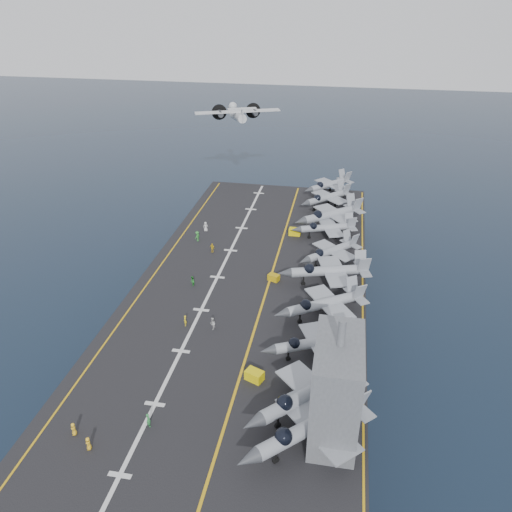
% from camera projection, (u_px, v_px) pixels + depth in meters
% --- Properties ---
extents(ground, '(500.00, 500.00, 0.00)m').
position_uv_depth(ground, '(252.00, 330.00, 89.45)').
color(ground, '#142135').
rests_on(ground, ground).
extents(hull, '(36.00, 90.00, 10.00)m').
position_uv_depth(hull, '(252.00, 307.00, 87.06)').
color(hull, '#56595E').
rests_on(hull, ground).
extents(flight_deck, '(38.00, 92.00, 0.40)m').
position_uv_depth(flight_deck, '(252.00, 282.00, 84.58)').
color(flight_deck, black).
rests_on(flight_deck, hull).
extents(foul_line, '(0.35, 90.00, 0.02)m').
position_uv_depth(foul_line, '(269.00, 282.00, 83.99)').
color(foul_line, gold).
rests_on(foul_line, flight_deck).
extents(landing_centerline, '(0.50, 90.00, 0.02)m').
position_uv_depth(landing_centerline, '(217.00, 277.00, 85.43)').
color(landing_centerline, silver).
rests_on(landing_centerline, flight_deck).
extents(deck_edge_port, '(0.25, 90.00, 0.02)m').
position_uv_depth(deck_edge_port, '(156.00, 271.00, 87.20)').
color(deck_edge_port, gold).
rests_on(deck_edge_port, flight_deck).
extents(deck_edge_stbd, '(0.25, 90.00, 0.02)m').
position_uv_depth(deck_edge_stbd, '(363.00, 291.00, 81.51)').
color(deck_edge_stbd, gold).
rests_on(deck_edge_stbd, flight_deck).
extents(island_superstructure, '(5.00, 10.00, 15.00)m').
position_uv_depth(island_superstructure, '(337.00, 379.00, 52.58)').
color(island_superstructure, '#56595E').
rests_on(island_superstructure, flight_deck).
extents(fighter_jet_0, '(19.12, 18.85, 5.60)m').
position_uv_depth(fighter_jet_0, '(311.00, 425.00, 53.06)').
color(fighter_jet_0, '#A2ACB2').
rests_on(fighter_jet_0, flight_deck).
extents(fighter_jet_1, '(18.83, 18.81, 5.55)m').
position_uv_depth(fighter_jet_1, '(309.00, 393.00, 57.34)').
color(fighter_jet_1, '#9EA6AD').
rests_on(fighter_jet_1, flight_deck).
extents(fighter_jet_2, '(15.88, 13.73, 4.64)m').
position_uv_depth(fighter_jet_2, '(315.00, 342.00, 66.26)').
color(fighter_jet_2, '#8D949C').
rests_on(fighter_jet_2, flight_deck).
extents(fighter_jet_3, '(17.55, 16.11, 5.07)m').
position_uv_depth(fighter_jet_3, '(325.00, 303.00, 74.08)').
color(fighter_jet_3, gray).
rests_on(fighter_jet_3, flight_deck).
extents(fighter_jet_4, '(17.47, 14.03, 5.29)m').
position_uv_depth(fighter_jet_4, '(329.00, 270.00, 82.35)').
color(fighter_jet_4, '#A0A9B2').
rests_on(fighter_jet_4, flight_deck).
extents(fighter_jet_5, '(15.30, 15.41, 4.52)m').
position_uv_depth(fighter_jet_5, '(331.00, 250.00, 89.27)').
color(fighter_jet_5, '#9FA7B1').
rests_on(fighter_jet_5, flight_deck).
extents(fighter_jet_6, '(14.95, 12.31, 4.46)m').
position_uv_depth(fighter_jet_6, '(327.00, 227.00, 97.99)').
color(fighter_jet_6, '#8F979D').
rests_on(fighter_jet_6, flight_deck).
extents(fighter_jet_7, '(18.91, 18.12, 5.49)m').
position_uv_depth(fighter_jet_7, '(332.00, 213.00, 102.54)').
color(fighter_jet_7, '#9CA5AC').
rests_on(fighter_jet_7, flight_deck).
extents(fighter_jet_8, '(16.10, 16.18, 4.76)m').
position_uv_depth(fighter_jet_8, '(327.00, 197.00, 111.64)').
color(fighter_jet_8, gray).
rests_on(fighter_jet_8, flight_deck).
extents(tow_cart_a, '(2.61, 2.19, 1.33)m').
position_uv_depth(tow_cart_a, '(254.00, 375.00, 62.95)').
color(tow_cart_a, yellow).
rests_on(tow_cart_a, flight_deck).
extents(tow_cart_b, '(2.15, 1.80, 1.10)m').
position_uv_depth(tow_cart_b, '(274.00, 277.00, 84.32)').
color(tow_cart_b, '#BF9A0C').
rests_on(tow_cart_b, flight_deck).
extents(tow_cart_c, '(2.31, 1.53, 1.37)m').
position_uv_depth(tow_cart_c, '(295.00, 232.00, 99.66)').
color(tow_cart_c, yellow).
rests_on(tow_cart_c, flight_deck).
extents(crew_0, '(0.88, 1.12, 1.64)m').
position_uv_depth(crew_0, '(74.00, 429.00, 55.15)').
color(crew_0, yellow).
rests_on(crew_0, flight_deck).
extents(crew_1, '(1.05, 1.21, 1.70)m').
position_uv_depth(crew_1, '(185.00, 321.00, 72.92)').
color(crew_1, yellow).
rests_on(crew_1, flight_deck).
extents(crew_2, '(0.72, 1.05, 1.72)m').
position_uv_depth(crew_2, '(192.00, 281.00, 82.67)').
color(crew_2, green).
rests_on(crew_2, flight_deck).
extents(crew_3, '(1.16, 1.41, 2.03)m').
position_uv_depth(crew_3, '(197.00, 236.00, 97.15)').
color(crew_3, green).
rests_on(crew_3, flight_deck).
extents(crew_4, '(1.24, 1.00, 1.79)m').
position_uv_depth(crew_4, '(212.00, 248.00, 93.11)').
color(crew_4, yellow).
rests_on(crew_4, flight_deck).
extents(crew_5, '(1.45, 1.26, 2.03)m').
position_uv_depth(crew_5, '(206.00, 227.00, 100.99)').
color(crew_5, silver).
rests_on(crew_5, flight_deck).
extents(crew_6, '(1.33, 1.25, 1.85)m').
position_uv_depth(crew_6, '(148.00, 420.00, 56.17)').
color(crew_6, green).
rests_on(crew_6, flight_deck).
extents(crew_7, '(0.83, 1.19, 1.92)m').
position_uv_depth(crew_7, '(213.00, 324.00, 72.12)').
color(crew_7, silver).
rests_on(crew_7, flight_deck).
extents(transport_plane, '(25.52, 21.71, 5.10)m').
position_uv_depth(transport_plane, '(238.00, 117.00, 126.36)').
color(transport_plane, white).
extents(fighter_jet_9, '(16.10, 16.18, 4.76)m').
position_uv_depth(fighter_jet_9, '(329.00, 184.00, 118.80)').
color(fighter_jet_9, gray).
rests_on(fighter_jet_9, flight_deck).
extents(crew_8, '(0.88, 1.12, 1.64)m').
position_uv_depth(crew_8, '(88.00, 443.00, 53.41)').
color(crew_8, yellow).
rests_on(crew_8, flight_deck).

